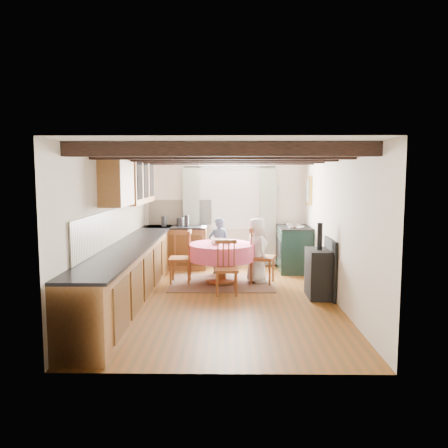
{
  "coord_description": "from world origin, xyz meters",
  "views": [
    {
      "loc": [
        0.1,
        -7.07,
        2.02
      ],
      "look_at": [
        0.0,
        0.8,
        1.15
      ],
      "focal_mm": 35.51,
      "sensor_mm": 36.0,
      "label": 1
    }
  ],
  "objects_px": {
    "chair_left": "(180,257)",
    "dining_table": "(222,263)",
    "chair_near": "(226,268)",
    "cast_iron_stove": "(319,260)",
    "chair_right": "(263,255)",
    "child_far": "(219,246)",
    "child_right": "(257,250)",
    "aga_range": "(294,248)",
    "cup": "(227,241)"
  },
  "relations": [
    {
      "from": "child_right",
      "to": "chair_right",
      "type": "bearing_deg",
      "value": -139.03
    },
    {
      "from": "child_far",
      "to": "chair_near",
      "type": "bearing_deg",
      "value": 89.07
    },
    {
      "from": "chair_left",
      "to": "child_far",
      "type": "bearing_deg",
      "value": 138.7
    },
    {
      "from": "chair_right",
      "to": "child_far",
      "type": "height_order",
      "value": "child_far"
    },
    {
      "from": "chair_left",
      "to": "dining_table",
      "type": "bearing_deg",
      "value": 92.07
    },
    {
      "from": "chair_left",
      "to": "chair_right",
      "type": "relative_size",
      "value": 0.95
    },
    {
      "from": "aga_range",
      "to": "child_right",
      "type": "xyz_separation_m",
      "value": [
        -0.85,
        -1.06,
        0.13
      ]
    },
    {
      "from": "chair_near",
      "to": "child_right",
      "type": "relative_size",
      "value": 0.75
    },
    {
      "from": "dining_table",
      "to": "aga_range",
      "type": "xyz_separation_m",
      "value": [
        1.52,
        1.1,
        0.11
      ]
    },
    {
      "from": "dining_table",
      "to": "aga_range",
      "type": "distance_m",
      "value": 1.88
    },
    {
      "from": "dining_table",
      "to": "cup",
      "type": "distance_m",
      "value": 0.43
    },
    {
      "from": "chair_left",
      "to": "cast_iron_stove",
      "type": "height_order",
      "value": "cast_iron_stove"
    },
    {
      "from": "chair_near",
      "to": "cup",
      "type": "bearing_deg",
      "value": 86.76
    },
    {
      "from": "aga_range",
      "to": "child_right",
      "type": "distance_m",
      "value": 1.36
    },
    {
      "from": "chair_left",
      "to": "aga_range",
      "type": "bearing_deg",
      "value": 116.14
    },
    {
      "from": "chair_left",
      "to": "aga_range",
      "type": "distance_m",
      "value": 2.55
    },
    {
      "from": "chair_near",
      "to": "aga_range",
      "type": "bearing_deg",
      "value": 50.46
    },
    {
      "from": "cup",
      "to": "child_right",
      "type": "bearing_deg",
      "value": 0.9
    },
    {
      "from": "dining_table",
      "to": "cast_iron_stove",
      "type": "distance_m",
      "value": 1.91
    },
    {
      "from": "child_right",
      "to": "cup",
      "type": "height_order",
      "value": "child_right"
    },
    {
      "from": "cast_iron_stove",
      "to": "cup",
      "type": "relative_size",
      "value": 11.48
    },
    {
      "from": "chair_near",
      "to": "cast_iron_stove",
      "type": "height_order",
      "value": "cast_iron_stove"
    },
    {
      "from": "cast_iron_stove",
      "to": "child_far",
      "type": "distance_m",
      "value": 2.43
    },
    {
      "from": "child_far",
      "to": "child_right",
      "type": "bearing_deg",
      "value": 128.18
    },
    {
      "from": "aga_range",
      "to": "cast_iron_stove",
      "type": "height_order",
      "value": "cast_iron_stove"
    },
    {
      "from": "cast_iron_stove",
      "to": "child_right",
      "type": "relative_size",
      "value": 1.01
    },
    {
      "from": "dining_table",
      "to": "cup",
      "type": "xyz_separation_m",
      "value": [
        0.1,
        0.03,
        0.42
      ]
    },
    {
      "from": "chair_left",
      "to": "child_far",
      "type": "relative_size",
      "value": 0.86
    },
    {
      "from": "child_far",
      "to": "child_right",
      "type": "height_order",
      "value": "child_right"
    },
    {
      "from": "child_far",
      "to": "chair_right",
      "type": "bearing_deg",
      "value": 129.73
    },
    {
      "from": "dining_table",
      "to": "aga_range",
      "type": "height_order",
      "value": "aga_range"
    },
    {
      "from": "aga_range",
      "to": "child_far",
      "type": "bearing_deg",
      "value": -168.48
    },
    {
      "from": "child_right",
      "to": "cup",
      "type": "xyz_separation_m",
      "value": [
        -0.56,
        -0.01,
        0.18
      ]
    },
    {
      "from": "chair_left",
      "to": "aga_range",
      "type": "xyz_separation_m",
      "value": [
        2.29,
        1.13,
        -0.02
      ]
    },
    {
      "from": "chair_left",
      "to": "child_right",
      "type": "relative_size",
      "value": 0.81
    },
    {
      "from": "dining_table",
      "to": "child_far",
      "type": "relative_size",
      "value": 1.06
    },
    {
      "from": "chair_right",
      "to": "chair_left",
      "type": "bearing_deg",
      "value": 105.89
    },
    {
      "from": "chair_near",
      "to": "cup",
      "type": "relative_size",
      "value": 8.48
    },
    {
      "from": "dining_table",
      "to": "cast_iron_stove",
      "type": "relative_size",
      "value": 0.99
    },
    {
      "from": "child_right",
      "to": "chair_left",
      "type": "bearing_deg",
      "value": 73.38
    },
    {
      "from": "dining_table",
      "to": "child_right",
      "type": "relative_size",
      "value": 1.0
    },
    {
      "from": "chair_right",
      "to": "child_right",
      "type": "relative_size",
      "value": 0.86
    },
    {
      "from": "chair_near",
      "to": "cast_iron_stove",
      "type": "bearing_deg",
      "value": -8.68
    },
    {
      "from": "aga_range",
      "to": "chair_right",
      "type": "bearing_deg",
      "value": -124.05
    },
    {
      "from": "child_right",
      "to": "child_far",
      "type": "bearing_deg",
      "value": 25.41
    },
    {
      "from": "child_right",
      "to": "chair_near",
      "type": "bearing_deg",
      "value": 126.98
    },
    {
      "from": "aga_range",
      "to": "chair_left",
      "type": "bearing_deg",
      "value": -153.77
    },
    {
      "from": "chair_near",
      "to": "chair_left",
      "type": "bearing_deg",
      "value": 134.85
    },
    {
      "from": "chair_left",
      "to": "cup",
      "type": "bearing_deg",
      "value": 94.09
    },
    {
      "from": "child_far",
      "to": "child_right",
      "type": "xyz_separation_m",
      "value": [
        0.73,
        -0.73,
        0.03
      ]
    }
  ]
}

